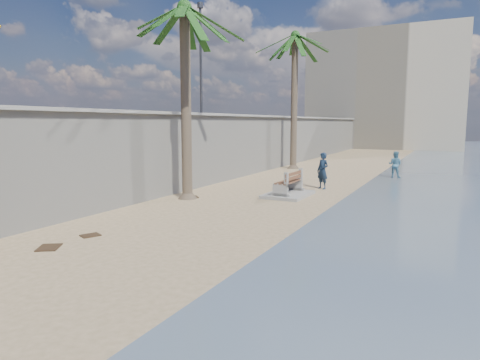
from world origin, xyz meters
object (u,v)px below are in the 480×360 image
(bench_far, at_px, (288,186))
(person_a, at_px, (323,168))
(palm_back, at_px, (295,38))
(person_b, at_px, (395,163))
(palm_mid, at_px, (184,10))

(bench_far, bearing_deg, person_a, 73.86)
(person_a, bearing_deg, palm_back, 145.87)
(bench_far, distance_m, person_b, 9.25)
(palm_back, distance_m, person_b, 10.62)
(palm_back, height_order, person_a, palm_back)
(bench_far, distance_m, palm_mid, 8.29)
(palm_back, height_order, person_b, palm_back)
(bench_far, relative_size, palm_back, 0.25)
(bench_far, height_order, person_b, person_b)
(palm_mid, bearing_deg, bench_far, 34.73)
(palm_mid, xyz_separation_m, person_a, (4.31, 5.09, -6.54))
(palm_mid, height_order, palm_back, palm_back)
(bench_far, distance_m, palm_back, 13.90)
(person_a, bearing_deg, person_b, 94.45)
(bench_far, bearing_deg, palm_back, 108.48)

